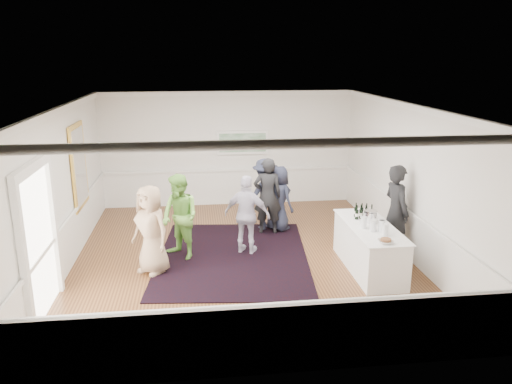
{
  "coord_description": "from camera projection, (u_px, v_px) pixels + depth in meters",
  "views": [
    {
      "loc": [
        -0.91,
        -9.75,
        4.17
      ],
      "look_at": [
        0.32,
        0.2,
        1.38
      ],
      "focal_mm": 35.0,
      "sensor_mm": 36.0,
      "label": 1
    }
  ],
  "objects": [
    {
      "name": "bartender",
      "position": [
        396.0,
        212.0,
        10.38
      ],
      "size": [
        0.6,
        0.8,
        1.99
      ],
      "primitive_type": "imported",
      "rotation": [
        0.0,
        0.0,
        1.75
      ],
      "color": "black",
      "rests_on": "floor"
    },
    {
      "name": "area_rug",
      "position": [
        233.0,
        256.0,
        10.6
      ],
      "size": [
        3.52,
        4.39,
        0.02
      ],
      "primitive_type": "cube",
      "rotation": [
        0.0,
        0.0,
        -0.1
      ],
      "color": "black",
      "rests_on": "floor"
    },
    {
      "name": "serving_table",
      "position": [
        369.0,
        247.0,
        9.88
      ],
      "size": [
        0.87,
        2.28,
        0.92
      ],
      "color": "white",
      "rests_on": "floor"
    },
    {
      "name": "wall_right",
      "position": [
        406.0,
        180.0,
        10.53
      ],
      "size": [
        0.02,
        8.0,
        3.2
      ],
      "primitive_type": "cube",
      "color": "white",
      "rests_on": "floor"
    },
    {
      "name": "guest_dark_b",
      "position": [
        268.0,
        196.0,
        11.79
      ],
      "size": [
        0.72,
        0.51,
        1.84
      ],
      "primitive_type": "imported",
      "rotation": [
        0.0,
        0.0,
        3.03
      ],
      "color": "black",
      "rests_on": "floor"
    },
    {
      "name": "wall_left",
      "position": [
        63.0,
        190.0,
        9.71
      ],
      "size": [
        0.02,
        8.0,
        3.2
      ],
      "primitive_type": "cube",
      "color": "white",
      "rests_on": "floor"
    },
    {
      "name": "juice_pitchers",
      "position": [
        377.0,
        225.0,
        9.41
      ],
      "size": [
        0.39,
        0.57,
        0.24
      ],
      "color": "#5DA139",
      "rests_on": "serving_table"
    },
    {
      "name": "landscape_painting",
      "position": [
        243.0,
        143.0,
        13.89
      ],
      "size": [
        1.44,
        0.06,
        0.66
      ],
      "color": "white",
      "rests_on": "wall_back"
    },
    {
      "name": "wainscoting",
      "position": [
        242.0,
        236.0,
        10.42
      ],
      "size": [
        7.0,
        8.0,
        1.0
      ],
      "primitive_type": null,
      "color": "white",
      "rests_on": "floor"
    },
    {
      "name": "guest_dark_a",
      "position": [
        266.0,
        194.0,
        12.12
      ],
      "size": [
        1.3,
        1.05,
        1.76
      ],
      "primitive_type": "imported",
      "rotation": [
        0.0,
        0.0,
        3.55
      ],
      "color": "#212538",
      "rests_on": "floor"
    },
    {
      "name": "wine_bottles",
      "position": [
        363.0,
        211.0,
        10.18
      ],
      "size": [
        0.39,
        0.24,
        0.31
      ],
      "color": "black",
      "rests_on": "serving_table"
    },
    {
      "name": "wall_front",
      "position": [
        272.0,
        265.0,
        6.3
      ],
      "size": [
        7.0,
        0.02,
        3.2
      ],
      "primitive_type": "cube",
      "color": "white",
      "rests_on": "floor"
    },
    {
      "name": "ceiling",
      "position": [
        241.0,
        105.0,
        9.69
      ],
      "size": [
        7.0,
        8.0,
        0.02
      ],
      "primitive_type": "cube",
      "color": "white",
      "rests_on": "wall_back"
    },
    {
      "name": "nut_bowl",
      "position": [
        386.0,
        241.0,
        8.86
      ],
      "size": [
        0.27,
        0.27,
        0.08
      ],
      "color": "white",
      "rests_on": "serving_table"
    },
    {
      "name": "floor",
      "position": [
        242.0,
        258.0,
        10.55
      ],
      "size": [
        8.0,
        8.0,
        0.0
      ],
      "primitive_type": "plane",
      "color": "brown",
      "rests_on": "ground"
    },
    {
      "name": "guest_navy",
      "position": [
        279.0,
        198.0,
        12.05
      ],
      "size": [
        0.86,
        0.93,
        1.59
      ],
      "primitive_type": "imported",
      "rotation": [
        0.0,
        0.0,
        2.19
      ],
      "color": "#212538",
      "rests_on": "floor"
    },
    {
      "name": "wall_back",
      "position": [
        228.0,
        149.0,
        13.95
      ],
      "size": [
        7.0,
        0.02,
        3.2
      ],
      "primitive_type": "cube",
      "color": "white",
      "rests_on": "floor"
    },
    {
      "name": "mirror",
      "position": [
        79.0,
        166.0,
        10.9
      ],
      "size": [
        0.05,
        1.25,
        1.85
      ],
      "color": "#F3BE47",
      "rests_on": "wall_left"
    },
    {
      "name": "guest_green",
      "position": [
        180.0,
        217.0,
        10.34
      ],
      "size": [
        1.08,
        1.11,
        1.8
      ],
      "primitive_type": "imported",
      "rotation": [
        0.0,
        0.0,
        -0.86
      ],
      "color": "#79C04C",
      "rests_on": "floor"
    },
    {
      "name": "ice_bucket",
      "position": [
        370.0,
        217.0,
        9.94
      ],
      "size": [
        0.26,
        0.26,
        0.25
      ],
      "primitive_type": "cylinder",
      "color": "silver",
      "rests_on": "serving_table"
    },
    {
      "name": "guest_tan",
      "position": [
        151.0,
        230.0,
        9.64
      ],
      "size": [
        1.02,
        1.0,
        1.77
      ],
      "primitive_type": "imported",
      "rotation": [
        0.0,
        0.0,
        -0.74
      ],
      "color": "tan",
      "rests_on": "floor"
    },
    {
      "name": "doorway",
      "position": [
        38.0,
        233.0,
        7.95
      ],
      "size": [
        0.1,
        1.78,
        2.56
      ],
      "color": "white",
      "rests_on": "wall_left"
    },
    {
      "name": "guest_lilac",
      "position": [
        247.0,
        215.0,
        10.61
      ],
      "size": [
        1.09,
        0.79,
        1.72
      ],
      "primitive_type": "imported",
      "rotation": [
        0.0,
        0.0,
        2.72
      ],
      "color": "silver",
      "rests_on": "floor"
    }
  ]
}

